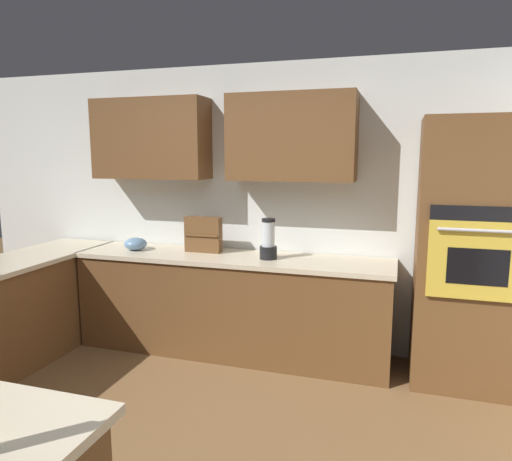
{
  "coord_description": "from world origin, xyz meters",
  "views": [
    {
      "loc": [
        -1.3,
        2.08,
        1.78
      ],
      "look_at": [
        -0.2,
        -1.49,
        1.18
      ],
      "focal_mm": 32.66,
      "sensor_mm": 36.0,
      "label": 1
    }
  ],
  "objects_px": {
    "wall_oven": "(471,255)",
    "blender": "(268,242)",
    "mixing_bowl": "(136,244)",
    "spice_rack": "(203,235)"
  },
  "relations": [
    {
      "from": "wall_oven",
      "to": "blender",
      "type": "xyz_separation_m",
      "value": [
        1.6,
        0.02,
        0.02
      ]
    },
    {
      "from": "mixing_bowl",
      "to": "spice_rack",
      "type": "xyz_separation_m",
      "value": [
        -0.65,
        -0.1,
        0.1
      ]
    },
    {
      "from": "blender",
      "to": "spice_rack",
      "type": "relative_size",
      "value": 1.03
    },
    {
      "from": "blender",
      "to": "mixing_bowl",
      "type": "xyz_separation_m",
      "value": [
        1.3,
        -0.0,
        -0.09
      ]
    },
    {
      "from": "mixing_bowl",
      "to": "spice_rack",
      "type": "bearing_deg",
      "value": -170.96
    },
    {
      "from": "wall_oven",
      "to": "blender",
      "type": "height_order",
      "value": "wall_oven"
    },
    {
      "from": "mixing_bowl",
      "to": "wall_oven",
      "type": "bearing_deg",
      "value": -179.62
    },
    {
      "from": "blender",
      "to": "mixing_bowl",
      "type": "height_order",
      "value": "blender"
    },
    {
      "from": "wall_oven",
      "to": "mixing_bowl",
      "type": "distance_m",
      "value": 2.9
    },
    {
      "from": "mixing_bowl",
      "to": "blender",
      "type": "bearing_deg",
      "value": 180.0
    }
  ]
}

